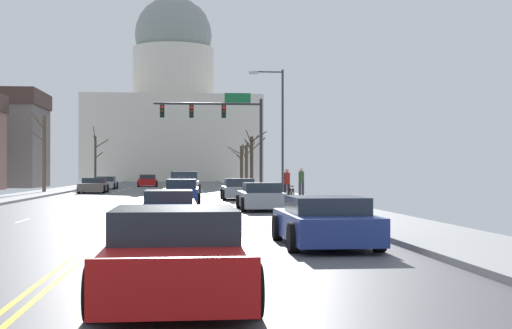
{
  "coord_description": "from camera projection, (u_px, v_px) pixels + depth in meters",
  "views": [
    {
      "loc": [
        2.14,
        -39.4,
        1.74
      ],
      "look_at": [
        9.05,
        31.63,
        2.34
      ],
      "focal_mm": 50.58,
      "sensor_mm": 36.0,
      "label": 1
    }
  ],
  "objects": [
    {
      "name": "bare_tree_02",
      "position": [
        252.0,
        159.0,
        69.67
      ],
      "size": [
        2.2,
        1.53,
        5.51
      ],
      "color": "#423328",
      "rests_on": "ground"
    },
    {
      "name": "bare_tree_03",
      "position": [
        96.0,
        158.0,
        81.3
      ],
      "size": [
        1.81,
        1.89,
        6.51
      ],
      "color": "#4C3D2D",
      "rests_on": "ground"
    },
    {
      "name": "sedan_oncoming_00",
      "position": [
        93.0,
        186.0,
        55.92
      ],
      "size": [
        2.15,
        4.45,
        1.16
      ],
      "color": "#6B6056",
      "rests_on": "ground"
    },
    {
      "name": "sedan_near_02",
      "position": [
        182.0,
        192.0,
        37.42
      ],
      "size": [
        2.03,
        4.65,
        1.29
      ],
      "color": "navy",
      "rests_on": "ground"
    },
    {
      "name": "bare_tree_04",
      "position": [
        246.0,
        164.0,
        74.21
      ],
      "size": [
        1.56,
        1.93,
        4.56
      ],
      "color": "#4C3D2D",
      "rests_on": "ground"
    },
    {
      "name": "sedan_oncoming_01",
      "position": [
        106.0,
        183.0,
        67.69
      ],
      "size": [
        2.0,
        4.24,
        1.18
      ],
      "color": "#9EA3A8",
      "rests_on": "ground"
    },
    {
      "name": "signal_gantry",
      "position": [
        223.0,
        121.0,
        52.34
      ],
      "size": [
        7.91,
        0.41,
        7.25
      ],
      "color": "#28282D",
      "rests_on": "ground"
    },
    {
      "name": "bicycle_parked",
      "position": [
        292.0,
        195.0,
        37.63
      ],
      "size": [
        0.12,
        1.77,
        0.85
      ],
      "color": "black",
      "rests_on": "ground"
    },
    {
      "name": "sedan_near_05",
      "position": [
        325.0,
        222.0,
        16.63
      ],
      "size": [
        2.08,
        4.4,
        1.15
      ],
      "color": "navy",
      "rests_on": "ground"
    },
    {
      "name": "street_lamp_right",
      "position": [
        278.0,
        121.0,
        45.32
      ],
      "size": [
        2.2,
        0.24,
        7.96
      ],
      "color": "#333338",
      "rests_on": "ground"
    },
    {
      "name": "pickup_truck_near_00",
      "position": [
        184.0,
        185.0,
        49.14
      ],
      "size": [
        2.36,
        5.73,
        1.67
      ],
      "color": "silver",
      "rests_on": "ground"
    },
    {
      "name": "ground",
      "position": [
        146.0,
        202.0,
        38.99
      ],
      "size": [
        20.0,
        180.0,
        0.2
      ],
      "color": "#4D4D52"
    },
    {
      "name": "sedan_oncoming_02",
      "position": [
        148.0,
        181.0,
        78.09
      ],
      "size": [
        2.16,
        4.38,
        1.3
      ],
      "color": "#B71414",
      "rests_on": "ground"
    },
    {
      "name": "sedan_near_03",
      "position": [
        261.0,
        197.0,
        31.49
      ],
      "size": [
        1.95,
        4.46,
        1.22
      ],
      "color": "#9EA3A8",
      "rests_on": "ground"
    },
    {
      "name": "sedan_near_06",
      "position": [
        175.0,
        256.0,
        9.8
      ],
      "size": [
        2.1,
        4.59,
        1.24
      ],
      "color": "#B71414",
      "rests_on": "ground"
    },
    {
      "name": "flank_building_00",
      "position": [
        0.0,
        139.0,
        74.92
      ],
      "size": [
        8.87,
        9.8,
        9.99
      ],
      "color": "slate",
      "rests_on": "ground"
    },
    {
      "name": "bare_tree_01",
      "position": [
        44.0,
        150.0,
        54.36
      ],
      "size": [
        1.29,
        2.83,
        5.99
      ],
      "color": "brown",
      "rests_on": "ground"
    },
    {
      "name": "bare_tree_00",
      "position": [
        241.0,
        164.0,
        86.31
      ],
      "size": [
        2.55,
        2.47,
        4.95
      ],
      "color": "#4C3D2D",
      "rests_on": "ground"
    },
    {
      "name": "sedan_near_01",
      "position": [
        239.0,
        190.0,
        43.21
      ],
      "size": [
        2.1,
        4.29,
        1.27
      ],
      "color": "#9EA3A8",
      "rests_on": "ground"
    },
    {
      "name": "pedestrian_01",
      "position": [
        287.0,
        182.0,
        39.51
      ],
      "size": [
        0.35,
        0.34,
        1.71
      ],
      "color": "black",
      "rests_on": "ground"
    },
    {
      "name": "pedestrian_00",
      "position": [
        301.0,
        181.0,
        44.03
      ],
      "size": [
        0.35,
        0.34,
        1.77
      ],
      "color": "#33333D",
      "rests_on": "ground"
    },
    {
      "name": "capitol_building",
      "position": [
        173.0,
        111.0,
        121.65
      ],
      "size": [
        28.53,
        20.18,
        33.54
      ],
      "color": "beige",
      "rests_on": "ground"
    },
    {
      "name": "sedan_near_04",
      "position": [
        169.0,
        207.0,
        23.65
      ],
      "size": [
        1.96,
        4.63,
        1.11
      ],
      "color": "navy",
      "rests_on": "ground"
    }
  ]
}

